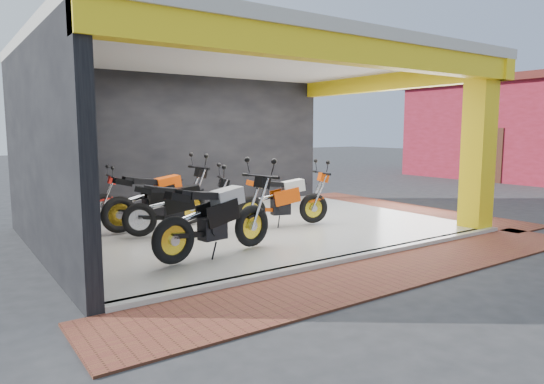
{
  "coord_description": "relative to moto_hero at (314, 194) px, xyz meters",
  "views": [
    {
      "loc": [
        -5.46,
        -6.54,
        2.1
      ],
      "look_at": [
        -0.09,
        1.19,
        0.9
      ],
      "focal_mm": 32.0,
      "sensor_mm": 36.0,
      "label": 1
    }
  ],
  "objects": [
    {
      "name": "showroom_floor",
      "position": [
        -1.11,
        0.65,
        -0.71
      ],
      "size": [
        8.0,
        6.0,
        0.1
      ],
      "primitive_type": "cube",
      "color": "white",
      "rests_on": "ground"
    },
    {
      "name": "moto_hero",
      "position": [
        0.0,
        0.0,
        0.0
      ],
      "size": [
        2.3,
        1.34,
        1.33
      ],
      "primitive_type": null,
      "rotation": [
        0.0,
        0.0,
        -0.26
      ],
      "color": "#E14909",
      "rests_on": "showroom_floor"
    },
    {
      "name": "ground",
      "position": [
        -1.11,
        -1.35,
        -0.76
      ],
      "size": [
        80.0,
        80.0,
        0.0
      ],
      "primitive_type": "plane",
      "color": "#2D2D30",
      "rests_on": "ground"
    },
    {
      "name": "moto_row_a",
      "position": [
        -2.22,
        -1.04,
        0.07
      ],
      "size": [
        2.52,
        1.28,
        1.47
      ],
      "primitive_type": null,
      "rotation": [
        0.0,
        0.0,
        0.17
      ],
      "color": "black",
      "rests_on": "showroom_floor"
    },
    {
      "name": "header_beam_right",
      "position": [
        2.89,
        0.65,
        2.54
      ],
      "size": [
        0.3,
        6.4,
        0.4
      ],
      "primitive_type": "cube",
      "color": "yellow",
      "rests_on": "corner_column"
    },
    {
      "name": "corner_column",
      "position": [
        2.64,
        -2.1,
        0.99
      ],
      "size": [
        0.5,
        0.5,
        3.5
      ],
      "primitive_type": "cube",
      "color": "yellow",
      "rests_on": "ground"
    },
    {
      "name": "showroom_ceiling",
      "position": [
        -1.11,
        0.65,
        2.84
      ],
      "size": [
        8.4,
        6.4,
        0.2
      ],
      "primitive_type": "cube",
      "color": "beige",
      "rests_on": "corner_column"
    },
    {
      "name": "paver_right",
      "position": [
        3.69,
        0.65,
        -0.75
      ],
      "size": [
        1.4,
        7.0,
        0.03
      ],
      "primitive_type": "cube",
      "color": "brown",
      "rests_on": "ground"
    },
    {
      "name": "header_beam_front",
      "position": [
        -1.11,
        -2.35,
        2.54
      ],
      "size": [
        8.4,
        0.3,
        0.4
      ],
      "primitive_type": "cube",
      "color": "yellow",
      "rests_on": "corner_column"
    },
    {
      "name": "floor_kerb",
      "position": [
        -1.11,
        -2.37,
        -0.71
      ],
      "size": [
        8.0,
        0.2,
        0.1
      ],
      "primitive_type": "cube",
      "color": "white",
      "rests_on": "ground"
    },
    {
      "name": "back_wall",
      "position": [
        -1.11,
        3.75,
        0.99
      ],
      "size": [
        8.2,
        0.2,
        3.5
      ],
      "primitive_type": "cube",
      "color": "black",
      "rests_on": "ground"
    },
    {
      "name": "moto_row_b",
      "position": [
        -2.22,
        0.36,
        -0.01
      ],
      "size": [
        2.27,
        1.45,
        1.3
      ],
      "primitive_type": null,
      "rotation": [
        0.0,
        0.0,
        -0.34
      ],
      "color": "black",
      "rests_on": "showroom_floor"
    },
    {
      "name": "moto_row_d",
      "position": [
        -3.51,
        3.15,
        -0.08
      ],
      "size": [
        1.95,
        0.84,
        1.16
      ],
      "primitive_type": null,
      "rotation": [
        0.0,
        0.0,
        -0.07
      ],
      "color": "red",
      "rests_on": "showroom_floor"
    },
    {
      "name": "moto_row_c",
      "position": [
        -2.18,
        1.42,
        0.07
      ],
      "size": [
        2.42,
        0.98,
        1.46
      ],
      "primitive_type": null,
      "rotation": [
        0.0,
        0.0,
        0.04
      ],
      "color": "black",
      "rests_on": "showroom_floor"
    },
    {
      "name": "paver_front",
      "position": [
        -1.11,
        -3.15,
        -0.75
      ],
      "size": [
        9.0,
        1.4,
        0.03
      ],
      "primitive_type": "cube",
      "color": "brown",
      "rests_on": "ground"
    },
    {
      "name": "left_wall",
      "position": [
        -5.21,
        0.65,
        0.99
      ],
      "size": [
        0.2,
        6.2,
        3.5
      ],
      "primitive_type": "cube",
      "color": "black",
      "rests_on": "ground"
    }
  ]
}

